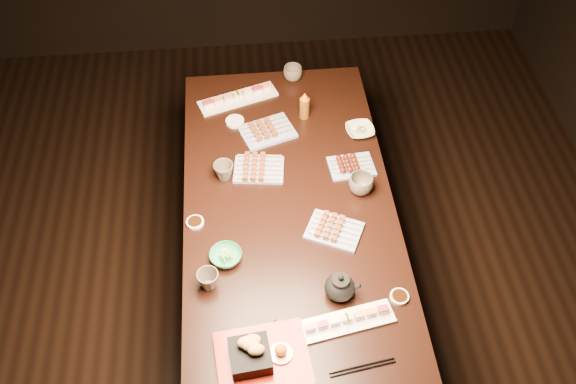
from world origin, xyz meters
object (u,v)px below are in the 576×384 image
object	(u,v)px
edamame_bowl_cream	(360,131)
teacup_near_left	(208,280)
condiment_bottle	(305,105)
yakitori_plate_center	(259,167)
sushi_platter_near	(347,320)
teacup_mid_right	(361,184)
yakitori_plate_right	(334,228)
tempura_tray	(262,353)
teacup_far_left	(224,171)
sushi_platter_far	(238,96)
edamame_bowl_green	(226,257)
yakitori_plate_left	(267,128)
dining_table	(289,255)
teapot	(340,285)
teacup_far_right	(293,73)

from	to	relation	value
edamame_bowl_cream	teacup_near_left	distance (m)	1.07
edamame_bowl_cream	condiment_bottle	xyz separation A→B (m)	(-0.25, 0.14, 0.06)
yakitori_plate_center	teacup_near_left	distance (m)	0.63
sushi_platter_near	teacup_mid_right	xyz separation A→B (m)	(0.16, 0.64, 0.02)
yakitori_plate_right	teacup_mid_right	world-z (taller)	teacup_mid_right
teacup_near_left	teacup_mid_right	distance (m)	0.79
sushi_platter_near	edamame_bowl_cream	xyz separation A→B (m)	(0.22, 1.00, -0.01)
sushi_platter_near	edamame_bowl_cream	size ratio (longest dim) A/B	2.72
yakitori_plate_center	teacup_mid_right	bearing A→B (deg)	-13.45
tempura_tray	teacup_far_left	size ratio (longest dim) A/B	3.68
sushi_platter_far	condiment_bottle	distance (m)	0.35
edamame_bowl_green	tempura_tray	size ratio (longest dim) A/B	0.40
yakitori_plate_right	yakitori_plate_left	world-z (taller)	yakitori_plate_left
dining_table	edamame_bowl_green	size ratio (longest dim) A/B	13.94
yakitori_plate_center	yakitori_plate_left	distance (m)	0.25
dining_table	teapot	distance (m)	0.65
yakitori_plate_center	tempura_tray	xyz separation A→B (m)	(-0.05, -0.92, 0.03)
teacup_mid_right	condiment_bottle	world-z (taller)	condiment_bottle
edamame_bowl_cream	teacup_mid_right	bearing A→B (deg)	-99.20
edamame_bowl_green	teacup_mid_right	distance (m)	0.67
yakitori_plate_left	edamame_bowl_cream	distance (m)	0.44
edamame_bowl_cream	teacup_far_left	world-z (taller)	teacup_far_left
sushi_platter_near	condiment_bottle	xyz separation A→B (m)	(-0.03, 1.14, 0.05)
sushi_platter_near	tempura_tray	bearing A→B (deg)	-169.36
dining_table	teacup_far_right	distance (m)	0.94
dining_table	yakitori_plate_right	xyz separation A→B (m)	(0.17, -0.17, 0.40)
yakitori_plate_center	teacup_far_left	bearing A→B (deg)	-163.82
edamame_bowl_green	yakitori_plate_right	bearing A→B (deg)	12.20
condiment_bottle	tempura_tray	bearing A→B (deg)	-102.92
yakitori_plate_left	teacup_near_left	xyz separation A→B (m)	(-0.29, -0.83, 0.01)
yakitori_plate_center	yakitori_plate_left	xyz separation A→B (m)	(0.06, 0.24, 0.00)
yakitori_plate_right	condiment_bottle	world-z (taller)	condiment_bottle
sushi_platter_far	edamame_bowl_green	bearing A→B (deg)	66.10
sushi_platter_far	teacup_far_left	world-z (taller)	teacup_far_left
yakitori_plate_center	condiment_bottle	world-z (taller)	condiment_bottle
teacup_mid_right	teapot	xyz separation A→B (m)	(-0.17, -0.51, 0.02)
tempura_tray	edamame_bowl_green	bearing A→B (deg)	98.73
sushi_platter_near	teacup_mid_right	size ratio (longest dim) A/B	3.34
yakitori_plate_left	edamame_bowl_cream	bearing A→B (deg)	-24.23
yakitori_plate_center	edamame_bowl_cream	size ratio (longest dim) A/B	1.67
sushi_platter_far	edamame_bowl_cream	size ratio (longest dim) A/B	2.99
sushi_platter_near	yakitori_plate_center	size ratio (longest dim) A/B	1.63
yakitori_plate_right	tempura_tray	distance (m)	0.64
condiment_bottle	teacup_far_left	bearing A→B (deg)	-137.60
yakitori_plate_left	edamame_bowl_green	distance (m)	0.74
yakitori_plate_left	yakitori_plate_center	bearing A→B (deg)	-121.74
edamame_bowl_cream	teacup_near_left	world-z (taller)	teacup_near_left
yakitori_plate_left	tempura_tray	xyz separation A→B (m)	(-0.10, -1.16, 0.03)
tempura_tray	teacup_mid_right	bearing A→B (deg)	52.04
tempura_tray	teacup_near_left	size ratio (longest dim) A/B	3.80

